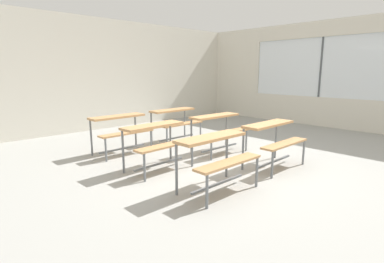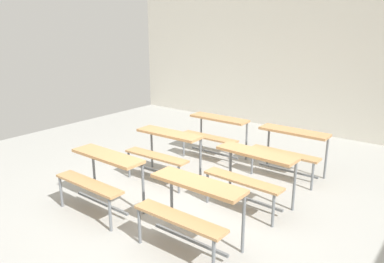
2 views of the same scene
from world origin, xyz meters
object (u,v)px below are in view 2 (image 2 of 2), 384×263
desk_bench_r0c1 (192,200)px  desk_bench_r1c1 (252,167)px  desk_bench_r0c0 (101,170)px  desk_bench_r2c1 (290,143)px  desk_bench_r1c0 (165,145)px  desk_bench_r2c0 (216,128)px

desk_bench_r0c1 → desk_bench_r1c1: bearing=88.5°
desk_bench_r0c0 → desk_bench_r2c1: size_ratio=1.00×
desk_bench_r1c0 → desk_bench_r2c1: bearing=38.8°
desk_bench_r2c0 → desk_bench_r0c1: bearing=-61.4°
desk_bench_r1c0 → desk_bench_r2c0: 1.29m
desk_bench_r1c1 → desk_bench_r2c0: same height
desk_bench_r0c0 → desk_bench_r0c1: (1.45, 0.03, 0.00)m
desk_bench_r0c0 → desk_bench_r2c1: same height
desk_bench_r0c1 → desk_bench_r1c0: 1.93m
desk_bench_r2c0 → desk_bench_r2c1: 1.42m
desk_bench_r1c1 → desk_bench_r2c0: bearing=140.9°
desk_bench_r2c1 → desk_bench_r1c1: bearing=-89.0°
desk_bench_r1c0 → desk_bench_r2c0: bearing=84.4°
desk_bench_r1c1 → desk_bench_r2c1: same height
desk_bench_r1c1 → desk_bench_r2c1: bearing=93.2°
desk_bench_r0c1 → desk_bench_r2c1: same height
desk_bench_r1c1 → desk_bench_r0c0: bearing=-137.0°
desk_bench_r0c0 → desk_bench_r2c0: (0.05, 2.55, 0.00)m
desk_bench_r1c0 → desk_bench_r1c1: 1.52m
desk_bench_r0c1 → desk_bench_r1c0: same height
desk_bench_r2c0 → desk_bench_r2c1: size_ratio=1.00×
desk_bench_r1c0 → desk_bench_r1c1: size_ratio=1.00×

